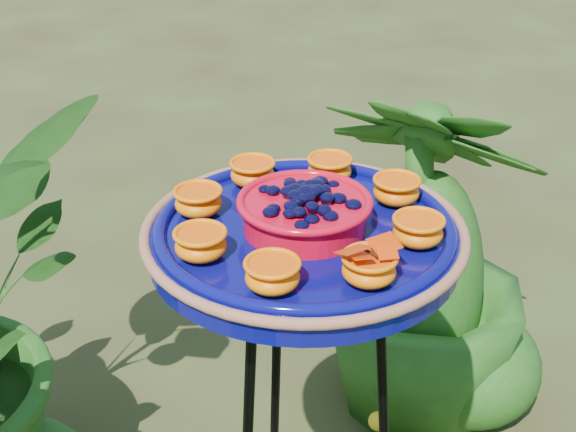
# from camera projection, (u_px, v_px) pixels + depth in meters

# --- Properties ---
(tripod_stand) EXTENTS (0.34, 0.35, 0.90)m
(tripod_stand) POSITION_uv_depth(u_px,v_px,m) (302.00, 432.00, 1.35)
(tripod_stand) COLOR black
(tripod_stand) RESTS_ON ground
(feeder_dish) EXTENTS (0.48, 0.48, 0.11)m
(feeder_dish) POSITION_uv_depth(u_px,v_px,m) (304.00, 230.00, 1.16)
(feeder_dish) COLOR #07095C
(feeder_dish) RESTS_ON tripod_stand
(shrub_back_right) EXTENTS (0.73, 0.73, 0.92)m
(shrub_back_right) POSITION_uv_depth(u_px,v_px,m) (428.00, 260.00, 1.99)
(shrub_back_right) COLOR #1E4E14
(shrub_back_right) RESTS_ON ground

